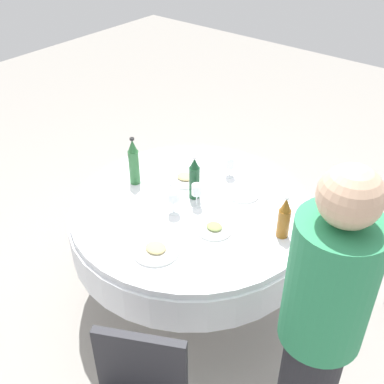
% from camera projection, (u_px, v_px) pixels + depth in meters
% --- Properties ---
extents(ground_plane, '(10.00, 10.00, 0.00)m').
position_uv_depth(ground_plane, '(192.00, 291.00, 3.30)').
color(ground_plane, gray).
extents(dining_table, '(1.48, 1.48, 0.74)m').
position_uv_depth(dining_table, '(192.00, 224.00, 2.96)').
color(dining_table, white).
rests_on(dining_table, ground_plane).
extents(bottle_amber_far, '(0.07, 0.07, 0.26)m').
position_uv_depth(bottle_amber_far, '(284.00, 218.00, 2.58)').
color(bottle_amber_far, '#8C5619').
rests_on(bottle_amber_far, dining_table).
extents(bottle_green_left, '(0.07, 0.07, 0.32)m').
position_uv_depth(bottle_green_left, '(134.00, 162.00, 2.99)').
color(bottle_green_left, '#2D6B38').
rests_on(bottle_green_left, dining_table).
extents(bottle_dark_green_south, '(0.07, 0.07, 0.29)m').
position_uv_depth(bottle_dark_green_south, '(194.00, 179.00, 2.87)').
color(bottle_dark_green_south, '#194728').
rests_on(bottle_dark_green_south, dining_table).
extents(wine_glass_near, '(0.07, 0.07, 0.15)m').
position_uv_depth(wine_glass_near, '(173.00, 197.00, 2.75)').
color(wine_glass_near, white).
rests_on(wine_glass_near, dining_table).
extents(wine_glass_mid, '(0.06, 0.06, 0.15)m').
position_uv_depth(wine_glass_mid, '(230.00, 163.00, 3.08)').
color(wine_glass_mid, white).
rests_on(wine_glass_mid, dining_table).
extents(wine_glass_right, '(0.06, 0.06, 0.15)m').
position_uv_depth(wine_glass_right, '(197.00, 191.00, 2.81)').
color(wine_glass_right, white).
rests_on(wine_glass_right, dining_table).
extents(plate_inner, '(0.23, 0.23, 0.04)m').
position_uv_depth(plate_inner, '(185.00, 178.00, 3.09)').
color(plate_inner, white).
rests_on(plate_inner, dining_table).
extents(plate_rear, '(0.25, 0.25, 0.04)m').
position_uv_depth(plate_rear, '(156.00, 250.00, 2.53)').
color(plate_rear, white).
rests_on(plate_rear, dining_table).
extents(plate_north, '(0.20, 0.20, 0.04)m').
position_uv_depth(plate_north, '(214.00, 229.00, 2.68)').
color(plate_north, white).
rests_on(plate_north, dining_table).
extents(plate_front, '(0.21, 0.21, 0.02)m').
position_uv_depth(plate_front, '(243.00, 193.00, 2.96)').
color(plate_front, white).
rests_on(plate_front, dining_table).
extents(knife_left, '(0.14, 0.14, 0.00)m').
position_uv_depth(knife_left, '(105.00, 196.00, 2.95)').
color(knife_left, silver).
rests_on(knife_left, dining_table).
extents(spoon_south, '(0.09, 0.17, 0.00)m').
position_uv_depth(spoon_south, '(153.00, 194.00, 2.97)').
color(spoon_south, silver).
rests_on(spoon_south, dining_table).
extents(person_left, '(0.34, 0.34, 1.64)m').
position_uv_depth(person_left, '(320.00, 327.00, 1.97)').
color(person_left, '#26262B').
rests_on(person_left, ground_plane).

